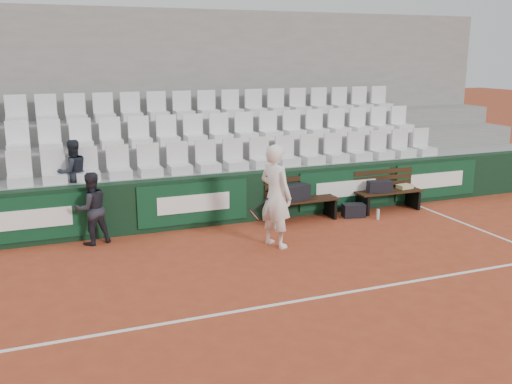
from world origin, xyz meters
The scene contains 21 objects.
ground centered at (0.00, 0.00, 0.00)m, with size 80.00×80.00×0.00m, color #A64125.
court_baseline centered at (0.00, 0.00, 0.00)m, with size 18.00×0.06×0.01m, color white.
back_barrier centered at (0.07, 3.99, 0.50)m, with size 18.00×0.34×1.00m.
grandstand_tier_front centered at (0.00, 4.62, 0.50)m, with size 18.00×0.95×1.00m, color gray.
grandstand_tier_mid centered at (0.00, 5.58, 0.72)m, with size 18.00×0.95×1.45m, color gray.
grandstand_tier_back centered at (0.00, 6.53, 0.95)m, with size 18.00×0.95×1.90m, color gray.
grandstand_rear_wall centered at (0.00, 7.15, 2.20)m, with size 18.00×0.30×4.40m, color gray.
seat_row_front centered at (0.00, 4.45, 1.31)m, with size 11.90×0.44×0.63m, color silver.
seat_row_mid centered at (0.00, 5.40, 1.77)m, with size 11.90×0.44×0.63m, color white.
seat_row_back centered at (0.00, 6.35, 2.21)m, with size 11.90×0.44×0.63m, color silver.
bench_left centered at (2.05, 3.59, 0.23)m, with size 1.50×0.56×0.45m, color #321A0F.
bench_right centered at (4.13, 3.58, 0.23)m, with size 1.50×0.56×0.45m, color #311C0E.
sports_bag_left centered at (1.82, 3.57, 0.61)m, with size 0.72×0.31×0.31m, color black.
sports_bag_right centered at (3.87, 3.54, 0.57)m, with size 0.52×0.24×0.24m, color black.
towel centered at (4.58, 3.61, 0.49)m, with size 0.32×0.23×0.09m, color #CBBD83.
sports_bag_ground centered at (3.16, 3.40, 0.14)m, with size 0.46×0.28×0.28m, color black.
water_bottle_near centered at (1.30, 3.25, 0.12)m, with size 0.07×0.07×0.25m, color #AEC0C5.
water_bottle_far centered at (3.53, 3.04, 0.11)m, with size 0.06×0.06×0.22m, color silver.
tennis_player centered at (0.88, 2.30, 0.92)m, with size 0.84×0.80×1.85m.
ball_kid centered at (-2.15, 3.61, 0.66)m, with size 0.64×0.50×1.32m, color black.
spectator_c centered at (-2.36, 4.50, 1.62)m, with size 0.60×0.47×1.24m, color black.
Camera 1 is at (-2.99, -6.65, 3.36)m, focal length 40.00 mm.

